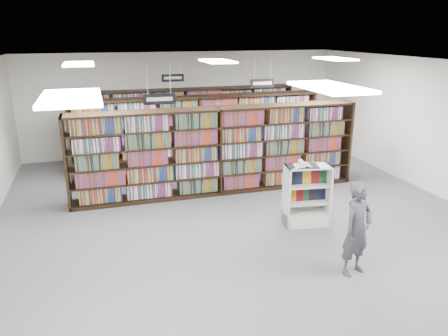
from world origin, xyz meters
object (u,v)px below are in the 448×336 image
object	(u,v)px
endcap_display	(306,203)
shopper	(357,229)
open_book	(302,165)
bookshelf_row_near	(218,151)

from	to	relation	value
endcap_display	shopper	distance (m)	2.01
endcap_display	open_book	distance (m)	0.86
endcap_display	shopper	bearing A→B (deg)	-85.62
endcap_display	open_book	world-z (taller)	open_book
open_book	shopper	size ratio (longest dim) A/B	0.43
shopper	endcap_display	bearing A→B (deg)	68.57
bookshelf_row_near	shopper	xyz separation A→B (m)	(1.09, -4.28, -0.26)
bookshelf_row_near	endcap_display	size ratio (longest dim) A/B	5.54
bookshelf_row_near	open_book	size ratio (longest dim) A/B	10.44
bookshelf_row_near	open_book	world-z (taller)	bookshelf_row_near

